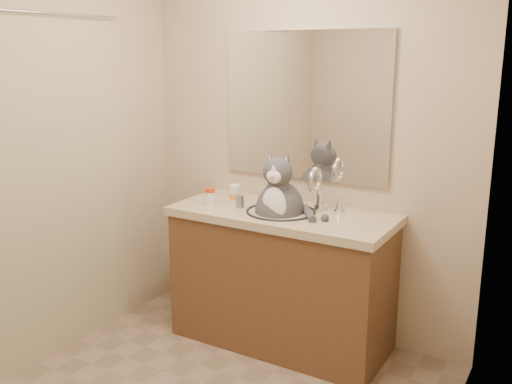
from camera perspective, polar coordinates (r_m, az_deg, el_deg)
room at (r=2.53m, az=-7.60°, el=0.69°), size 2.22×2.52×2.42m
vanity at (r=3.53m, az=2.58°, el=-8.28°), size 1.34×0.59×1.12m
mirror at (r=3.53m, az=4.85°, el=8.55°), size 1.10×0.02×0.90m
shower_curtain at (r=3.36m, az=-20.66°, el=0.22°), size 0.02×1.30×1.93m
cat at (r=3.37m, az=2.36°, el=-1.59°), size 0.46×0.36×0.58m
pill_bottle_redcap at (r=3.52m, az=-4.61°, el=-0.47°), size 0.08×0.08×0.11m
pill_bottle_orange at (r=3.55m, az=-2.12°, el=-0.26°), size 0.09×0.09×0.12m
grey_canister at (r=3.47m, az=-1.60°, el=-0.94°), size 0.05×0.05×0.08m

